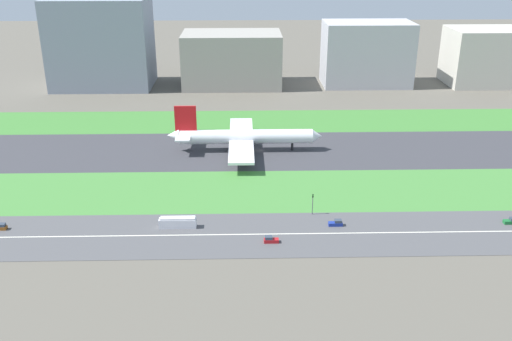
# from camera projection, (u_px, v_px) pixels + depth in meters

# --- Properties ---
(ground_plane) EXTENTS (800.00, 800.00, 0.00)m
(ground_plane) POSITION_uv_depth(u_px,v_px,m) (259.00, 150.00, 240.16)
(ground_plane) COLOR #5B564C
(runway) EXTENTS (280.00, 46.00, 0.10)m
(runway) POSITION_uv_depth(u_px,v_px,m) (259.00, 150.00, 240.14)
(runway) COLOR #38383D
(runway) RESTS_ON ground_plane
(grass_median_north) EXTENTS (280.00, 36.00, 0.10)m
(grass_median_north) POSITION_uv_depth(u_px,v_px,m) (257.00, 121.00, 277.98)
(grass_median_north) COLOR #3D7A33
(grass_median_north) RESTS_ON ground_plane
(grass_median_south) EXTENTS (280.00, 36.00, 0.10)m
(grass_median_south) POSITION_uv_depth(u_px,v_px,m) (262.00, 191.00, 202.30)
(grass_median_south) COLOR #427F38
(grass_median_south) RESTS_ON ground_plane
(highway) EXTENTS (280.00, 28.00, 0.10)m
(highway) POSITION_uv_depth(u_px,v_px,m) (266.00, 234.00, 172.77)
(highway) COLOR #4C4C4F
(highway) RESTS_ON ground_plane
(highway_centerline) EXTENTS (266.00, 0.50, 0.01)m
(highway_centerline) POSITION_uv_depth(u_px,v_px,m) (266.00, 234.00, 172.75)
(highway_centerline) COLOR silver
(highway_centerline) RESTS_ON highway
(airliner) EXTENTS (65.00, 56.00, 19.70)m
(airliner) POSITION_uv_depth(u_px,v_px,m) (242.00, 137.00, 237.60)
(airliner) COLOR white
(airliner) RESTS_ON runway
(bus_1) EXTENTS (11.60, 2.50, 3.50)m
(bus_1) POSITION_uv_depth(u_px,v_px,m) (178.00, 222.00, 176.08)
(bus_1) COLOR silver
(bus_1) RESTS_ON highway
(car_3) EXTENTS (4.40, 1.80, 2.00)m
(car_3) POSITION_uv_depth(u_px,v_px,m) (511.00, 221.00, 178.82)
(car_3) COLOR #19662D
(car_3) RESTS_ON highway
(car_1) EXTENTS (4.40, 1.80, 2.00)m
(car_1) POSITION_uv_depth(u_px,v_px,m) (0.00, 227.00, 175.18)
(car_1) COLOR brown
(car_1) RESTS_ON highway
(car_0) EXTENTS (4.40, 1.80, 2.00)m
(car_0) POSITION_uv_depth(u_px,v_px,m) (271.00, 240.00, 167.84)
(car_0) COLOR #B2191E
(car_0) RESTS_ON highway
(car_2) EXTENTS (4.40, 1.80, 2.00)m
(car_2) POSITION_uv_depth(u_px,v_px,m) (336.00, 223.00, 177.55)
(car_2) COLOR navy
(car_2) RESTS_ON highway
(traffic_light) EXTENTS (0.36, 0.50, 7.20)m
(traffic_light) POSITION_uv_depth(u_px,v_px,m) (313.00, 203.00, 183.48)
(traffic_light) COLOR #4C4C51
(traffic_light) RESTS_ON highway
(terminal_building) EXTENTS (57.74, 38.42, 51.69)m
(terminal_building) POSITION_uv_depth(u_px,v_px,m) (101.00, 43.00, 333.39)
(terminal_building) COLOR gray
(terminal_building) RESTS_ON ground_plane
(hangar_building) EXTENTS (58.32, 36.52, 31.51)m
(hangar_building) POSITION_uv_depth(u_px,v_px,m) (232.00, 59.00, 339.01)
(hangar_building) COLOR #9E998E
(hangar_building) RESTS_ON ground_plane
(office_tower) EXTENTS (52.12, 29.57, 37.47)m
(office_tower) POSITION_uv_depth(u_px,v_px,m) (367.00, 54.00, 339.71)
(office_tower) COLOR #B2B2B7
(office_tower) RESTS_ON ground_plane
(cargo_warehouse) EXTENTS (54.44, 34.02, 33.37)m
(cargo_warehouse) POSITION_uv_depth(u_px,v_px,m) (493.00, 57.00, 342.24)
(cargo_warehouse) COLOR beige
(cargo_warehouse) RESTS_ON ground_plane
(fuel_tank_west) EXTENTS (21.18, 21.18, 17.41)m
(fuel_tank_west) POSITION_uv_depth(u_px,v_px,m) (245.00, 56.00, 383.43)
(fuel_tank_west) COLOR silver
(fuel_tank_west) RESTS_ON ground_plane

